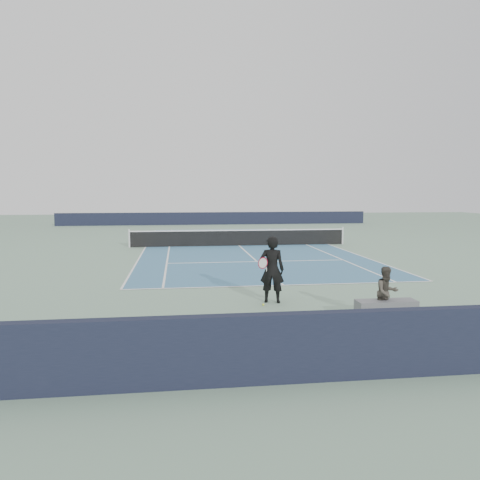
{
  "coord_description": "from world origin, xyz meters",
  "views": [
    {
      "loc": [
        -3.57,
        -27.42,
        3.25
      ],
      "look_at": [
        -0.89,
        -7.11,
        1.1
      ],
      "focal_mm": 35.0,
      "sensor_mm": 36.0,
      "label": 1
    }
  ],
  "objects": [
    {
      "name": "ground",
      "position": [
        0.0,
        0.0,
        0.0
      ],
      "size": [
        80.0,
        80.0,
        0.0
      ],
      "primitive_type": "plane",
      "color": "gray"
    },
    {
      "name": "tennis_ball",
      "position": [
        -1.21,
        -14.59,
        0.03
      ],
      "size": [
        0.07,
        0.07,
        0.07
      ],
      "primitive_type": "sphere",
      "color": "#C8DB2C",
      "rests_on": "ground"
    },
    {
      "name": "spectator_bench",
      "position": [
        1.64,
        -16.38,
        0.49
      ],
      "size": [
        1.59,
        0.72,
        1.36
      ],
      "color": "#5B5C61",
      "rests_on": "ground"
    },
    {
      "name": "windscreen_far",
      "position": [
        0.0,
        17.88,
        0.6
      ],
      "size": [
        30.0,
        0.25,
        1.2
      ],
      "primitive_type": "cube",
      "color": "black",
      "rests_on": "ground"
    },
    {
      "name": "court_surface",
      "position": [
        0.0,
        0.0,
        0.01
      ],
      "size": [
        10.97,
        23.77,
        0.01
      ],
      "primitive_type": "cube",
      "color": "#3B6A8B",
      "rests_on": "ground"
    },
    {
      "name": "windscreen_near",
      "position": [
        0.0,
        -19.88,
        0.6
      ],
      "size": [
        30.0,
        0.25,
        1.2
      ],
      "primitive_type": "cube",
      "color": "black",
      "rests_on": "ground"
    },
    {
      "name": "tennis_player",
      "position": [
        -0.89,
        -14.22,
        0.98
      ],
      "size": [
        0.88,
        0.72,
        1.96
      ],
      "color": "black",
      "rests_on": "ground"
    },
    {
      "name": "tennis_net",
      "position": [
        0.0,
        0.0,
        0.5
      ],
      "size": [
        12.9,
        0.1,
        1.07
      ],
      "color": "silver",
      "rests_on": "ground"
    }
  ]
}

